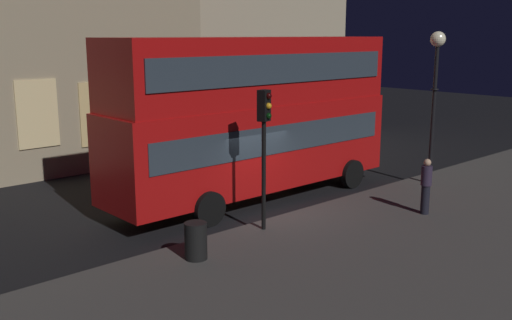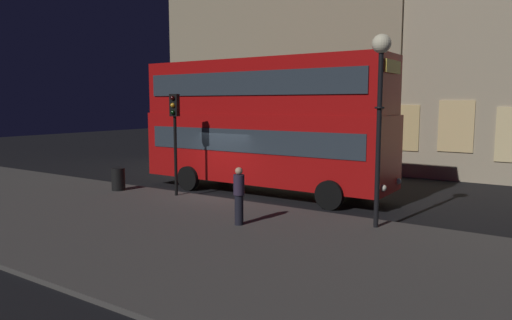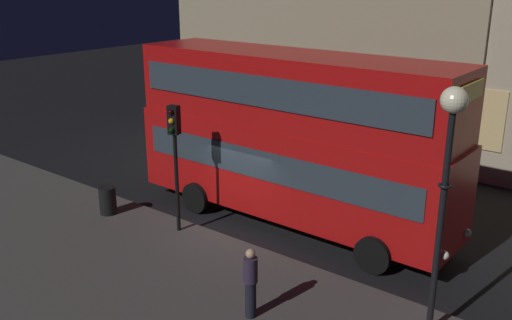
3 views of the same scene
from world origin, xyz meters
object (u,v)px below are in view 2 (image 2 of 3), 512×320
Objects in this scene: traffic_light_near_kerb at (175,123)px; litter_bin at (118,179)px; pedestrian at (239,195)px; double_decker_bus at (263,120)px; street_lamp at (380,83)px.

traffic_light_near_kerb is 4.27× the size of litter_bin.
traffic_light_near_kerb reaches higher than pedestrian.
double_decker_bus is 6.48m from litter_bin.
double_decker_bus is at bearing 18.46° from pedestrian.
double_decker_bus reaches higher than traffic_light_near_kerb.
street_lamp reaches higher than litter_bin.
litter_bin is (-7.39, 1.74, -0.43)m from pedestrian.
pedestrian reaches higher than litter_bin.
traffic_light_near_kerb is 3.67m from litter_bin.
double_decker_bus is 11.74× the size of litter_bin.
traffic_light_near_kerb is at bearing 57.13° from pedestrian.
double_decker_bus is 6.80m from street_lamp.
double_decker_bus is 2.75× the size of traffic_light_near_kerb.
traffic_light_near_kerb reaches higher than litter_bin.
double_decker_bus reaches higher than pedestrian.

